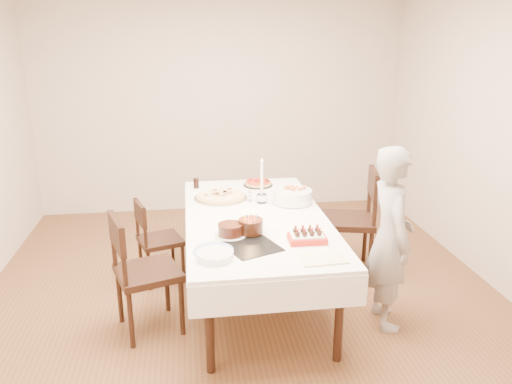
{
  "coord_description": "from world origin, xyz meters",
  "views": [
    {
      "loc": [
        -0.43,
        -3.69,
        2.2
      ],
      "look_at": [
        0.11,
        0.12,
        0.96
      ],
      "focal_mm": 35.0,
      "sensor_mm": 36.0,
      "label": 1
    }
  ],
  "objects": [
    {
      "name": "person",
      "position": [
        1.06,
        -0.39,
        0.71
      ],
      "size": [
        0.36,
        0.53,
        1.42
      ],
      "primitive_type": "imported",
      "rotation": [
        0.0,
        0.0,
        1.52
      ],
      "color": "#A8A39E",
      "rests_on": "floor"
    },
    {
      "name": "wall_back",
      "position": [
        0.0,
        2.5,
        1.35
      ],
      "size": [
        4.5,
        0.04,
        2.7
      ],
      "primitive_type": "cube",
      "color": "beige",
      "rests_on": "floor"
    },
    {
      "name": "chair_left_savory",
      "position": [
        -0.71,
        0.57,
        0.39
      ],
      "size": [
        0.5,
        0.5,
        0.78
      ],
      "primitive_type": null,
      "rotation": [
        0.0,
        0.0,
        3.46
      ],
      "color": "black",
      "rests_on": "floor"
    },
    {
      "name": "pasta_bowl",
      "position": [
        0.47,
        0.41,
        0.81
      ],
      "size": [
        0.43,
        0.43,
        0.11
      ],
      "primitive_type": "cylinder",
      "rotation": [
        0.0,
        0.0,
        -0.28
      ],
      "color": "white",
      "rests_on": "dining_table"
    },
    {
      "name": "box_lid",
      "position": [
        0.43,
        -0.75,
        0.75
      ],
      "size": [
        0.32,
        0.22,
        0.03
      ],
      "primitive_type": "cube",
      "rotation": [
        0.0,
        0.0,
        0.05
      ],
      "color": "beige",
      "rests_on": "dining_table"
    },
    {
      "name": "china_plate",
      "position": [
        -0.28,
        -0.52,
        0.76
      ],
      "size": [
        0.37,
        0.37,
        0.01
      ],
      "primitive_type": "cylinder",
      "rotation": [
        0.0,
        0.0,
        -0.42
      ],
      "color": "white",
      "rests_on": "dining_table"
    },
    {
      "name": "taper_candle",
      "position": [
        0.21,
        0.45,
        0.95
      ],
      "size": [
        0.1,
        0.1,
        0.41
      ],
      "primitive_type": "cylinder",
      "rotation": [
        0.0,
        0.0,
        0.13
      ],
      "color": "white",
      "rests_on": "dining_table"
    },
    {
      "name": "wall_front",
      "position": [
        0.0,
        -2.5,
        1.35
      ],
      "size": [
        4.5,
        0.04,
        2.7
      ],
      "primitive_type": "cube",
      "color": "beige",
      "rests_on": "floor"
    },
    {
      "name": "chair_left_dessert",
      "position": [
        -0.76,
        -0.23,
        0.48
      ],
      "size": [
        0.62,
        0.62,
        0.95
      ],
      "primitive_type": null,
      "rotation": [
        0.0,
        0.0,
        3.46
      ],
      "color": "black",
      "rests_on": "floor"
    },
    {
      "name": "plate_stack",
      "position": [
        -0.28,
        -0.65,
        0.78
      ],
      "size": [
        0.25,
        0.25,
        0.05
      ],
      "primitive_type": "cylinder",
      "rotation": [
        0.0,
        0.0,
        0.03
      ],
      "color": "white",
      "rests_on": "dining_table"
    },
    {
      "name": "cola_glass",
      "position": [
        -0.36,
        0.97,
        0.8
      ],
      "size": [
        0.07,
        0.07,
        0.1
      ],
      "primitive_type": "cylinder",
      "rotation": [
        0.0,
        0.0,
        -0.34
      ],
      "color": "black",
      "rests_on": "dining_table"
    },
    {
      "name": "layer_cake",
      "position": [
        -0.14,
        -0.27,
        0.8
      ],
      "size": [
        0.31,
        0.31,
        0.1
      ],
      "primitive_type": "cylinder",
      "rotation": [
        0.0,
        0.0,
        -0.38
      ],
      "color": "#36170D",
      "rests_on": "dining_table"
    },
    {
      "name": "strawberry_box",
      "position": [
        0.4,
        -0.45,
        0.78
      ],
      "size": [
        0.27,
        0.19,
        0.07
      ],
      "primitive_type": null,
      "rotation": [
        0.0,
        0.0,
        -0.03
      ],
      "color": "#B52114",
      "rests_on": "dining_table"
    },
    {
      "name": "pizza_white",
      "position": [
        -0.15,
        0.61,
        0.77
      ],
      "size": [
        0.58,
        0.58,
        0.04
      ],
      "primitive_type": "cylinder",
      "rotation": [
        0.0,
        0.0,
        0.21
      ],
      "color": "beige",
      "rests_on": "dining_table"
    },
    {
      "name": "red_placemat",
      "position": [
        0.52,
        0.46,
        0.75
      ],
      "size": [
        0.25,
        0.25,
        0.01
      ],
      "primitive_type": "cube",
      "rotation": [
        0.0,
        0.0,
        0.26
      ],
      "color": "#B21E1E",
      "rests_on": "dining_table"
    },
    {
      "name": "cake_board",
      "position": [
        -0.01,
        -0.49,
        0.75
      ],
      "size": [
        0.45,
        0.45,
        0.01
      ],
      "primitive_type": "cube",
      "rotation": [
        0.0,
        0.0,
        0.38
      ],
      "color": "black",
      "rests_on": "dining_table"
    },
    {
      "name": "floor",
      "position": [
        0.0,
        0.0,
        0.0
      ],
      "size": [
        5.0,
        5.0,
        0.0
      ],
      "primitive_type": "plane",
      "color": "brown",
      "rests_on": "ground"
    },
    {
      "name": "shaker_pair",
      "position": [
        0.11,
        0.49,
        0.79
      ],
      "size": [
        0.09,
        0.09,
        0.09
      ],
      "primitive_type": null,
      "rotation": [
        0.0,
        0.0,
        0.24
      ],
      "color": "white",
      "rests_on": "dining_table"
    },
    {
      "name": "chair_right_savory",
      "position": [
        1.04,
        0.53,
        0.5
      ],
      "size": [
        0.62,
        0.62,
        1.01
      ],
      "primitive_type": null,
      "rotation": [
        0.0,
        0.0,
        -0.22
      ],
      "color": "black",
      "rests_on": "floor"
    },
    {
      "name": "dining_table",
      "position": [
        0.11,
        0.12,
        0.38
      ],
      "size": [
        1.28,
        2.21,
        0.75
      ],
      "primitive_type": "cube",
      "rotation": [
        0.0,
        0.0,
        -0.07
      ],
      "color": "white",
      "rests_on": "floor"
    },
    {
      "name": "birthday_cake",
      "position": [
        0.02,
        -0.25,
        0.85
      ],
      "size": [
        0.22,
        0.22,
        0.17
      ],
      "primitive_type": "cylinder",
      "rotation": [
        0.0,
        0.0,
        0.2
      ],
      "color": "#33170E",
      "rests_on": "dining_table"
    },
    {
      "name": "pizza_pepperoni",
      "position": [
        0.25,
        0.97,
        0.77
      ],
      "size": [
        0.34,
        0.34,
        0.04
      ],
      "primitive_type": "cylinder",
      "rotation": [
        0.0,
        0.0,
        -0.22
      ],
      "color": "red",
      "rests_on": "dining_table"
    }
  ]
}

